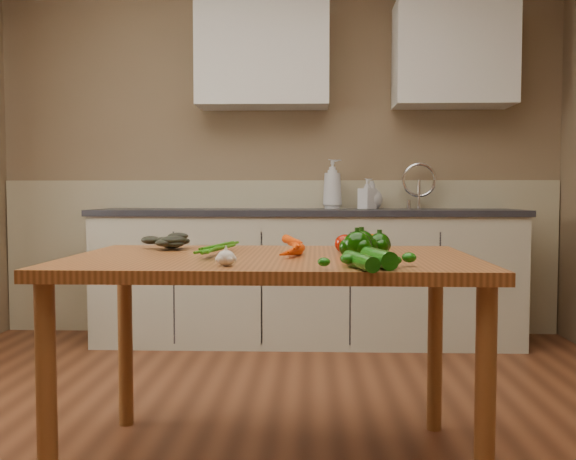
# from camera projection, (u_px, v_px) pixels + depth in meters

# --- Properties ---
(room) EXTENTS (4.04, 5.04, 2.64)m
(room) POSITION_uv_depth(u_px,v_px,m) (246.00, 126.00, 2.29)
(room) COLOR brown
(room) RESTS_ON ground
(counter_run) EXTENTS (2.84, 0.64, 1.14)m
(counter_run) POSITION_uv_depth(u_px,v_px,m) (308.00, 274.00, 4.34)
(counter_run) COLOR #B0AC93
(counter_run) RESTS_ON ground
(upper_cabinets) EXTENTS (2.15, 0.35, 0.70)m
(upper_cabinets) POSITION_uv_depth(u_px,v_px,m) (352.00, 55.00, 4.38)
(upper_cabinets) COLOR silver
(upper_cabinets) RESTS_ON room
(table) EXTENTS (1.46, 0.95, 0.78)m
(table) POSITION_uv_depth(u_px,v_px,m) (272.00, 280.00, 2.32)
(table) COLOR #9F5B2E
(table) RESTS_ON ground
(soap_bottle_a) EXTENTS (0.17, 0.17, 0.34)m
(soap_bottle_a) POSITION_uv_depth(u_px,v_px,m) (332.00, 184.00, 4.44)
(soap_bottle_a) COLOR silver
(soap_bottle_a) RESTS_ON counter_run
(soap_bottle_b) EXTENTS (0.13, 0.13, 0.21)m
(soap_bottle_b) POSITION_uv_depth(u_px,v_px,m) (367.00, 194.00, 4.38)
(soap_bottle_b) COLOR silver
(soap_bottle_b) RESTS_ON counter_run
(soap_bottle_c) EXTENTS (0.21, 0.21, 0.19)m
(soap_bottle_c) POSITION_uv_depth(u_px,v_px,m) (372.00, 195.00, 4.43)
(soap_bottle_c) COLOR silver
(soap_bottle_c) RESTS_ON counter_run
(carrot_bunch) EXTENTS (0.27, 0.21, 0.07)m
(carrot_bunch) POSITION_uv_depth(u_px,v_px,m) (269.00, 245.00, 2.34)
(carrot_bunch) COLOR #EC4505
(carrot_bunch) RESTS_ON table
(leafy_greens) EXTENTS (0.21, 0.19, 0.10)m
(leafy_greens) POSITION_uv_depth(u_px,v_px,m) (164.00, 237.00, 2.57)
(leafy_greens) COLOR black
(leafy_greens) RESTS_ON table
(garlic_bulb) EXTENTS (0.06, 0.06, 0.05)m
(garlic_bulb) POSITION_uv_depth(u_px,v_px,m) (226.00, 258.00, 1.99)
(garlic_bulb) COLOR beige
(garlic_bulb) RESTS_ON table
(pepper_a) EXTENTS (0.09, 0.09, 0.09)m
(pepper_a) POSITION_uv_depth(u_px,v_px,m) (361.00, 244.00, 2.25)
(pepper_a) COLOR #0A3202
(pepper_a) RESTS_ON table
(pepper_b) EXTENTS (0.08, 0.08, 0.08)m
(pepper_b) POSITION_uv_depth(u_px,v_px,m) (379.00, 244.00, 2.33)
(pepper_b) COLOR #0A3202
(pepper_b) RESTS_ON table
(pepper_c) EXTENTS (0.10, 0.10, 0.10)m
(pepper_c) POSITION_uv_depth(u_px,v_px,m) (357.00, 246.00, 2.15)
(pepper_c) COLOR #0A3202
(pepper_c) RESTS_ON table
(tomato_a) EXTENTS (0.08, 0.08, 0.07)m
(tomato_a) POSITION_uv_depth(u_px,v_px,m) (345.00, 244.00, 2.43)
(tomato_a) COLOR #921102
(tomato_a) RESTS_ON table
(tomato_b) EXTENTS (0.07, 0.07, 0.06)m
(tomato_b) POSITION_uv_depth(u_px,v_px,m) (369.00, 244.00, 2.49)
(tomato_b) COLOR #B85904
(tomato_b) RESTS_ON table
(tomato_c) EXTENTS (0.07, 0.07, 0.07)m
(tomato_c) POSITION_uv_depth(u_px,v_px,m) (373.00, 243.00, 2.49)
(tomato_c) COLOR #B85904
(tomato_c) RESTS_ON table
(zucchini_a) EXTENTS (0.10, 0.21, 0.06)m
(zucchini_a) POSITION_uv_depth(u_px,v_px,m) (379.00, 258.00, 1.95)
(zucchini_a) COLOR #0D4E08
(zucchini_a) RESTS_ON table
(zucchini_b) EXTENTS (0.10, 0.23, 0.05)m
(zucchini_b) POSITION_uv_depth(u_px,v_px,m) (360.00, 261.00, 1.91)
(zucchini_b) COLOR #0D4E08
(zucchini_b) RESTS_ON table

